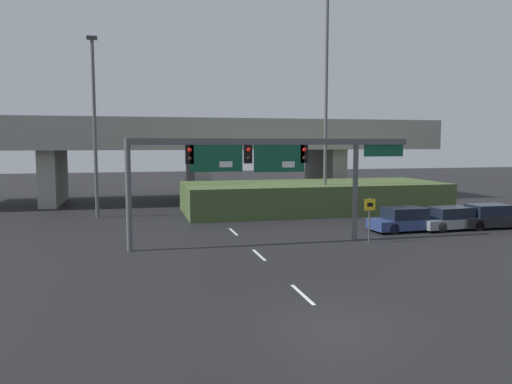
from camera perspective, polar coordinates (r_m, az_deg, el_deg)
The scene contains 11 objects.
ground_plane at distance 15.35m, azimuth 8.98°, elevation -14.65°, with size 160.00×160.00×0.00m, color black.
lane_markings at distance 29.95m, azimuth -2.60°, elevation -4.56°, with size 0.14×27.86×0.01m.
signal_gantry at distance 25.72m, azimuth 0.99°, elevation 3.81°, with size 14.98×0.44×5.52m.
speed_limit_sign at distance 27.10m, azimuth 12.85°, elevation -2.43°, with size 0.60×0.11×2.40m.
highway_light_pole_near at distance 37.21m, azimuth 8.03°, elevation 11.78°, with size 0.70×0.36×17.87m.
highway_light_pole_far at distance 37.06m, azimuth -17.97°, elevation 7.52°, with size 0.70×0.36×12.64m.
overpass_bridge at distance 46.65m, azimuth -6.72°, elevation 5.35°, with size 44.44×9.79×7.39m.
grass_embankment at distance 39.11m, azimuth 6.55°, elevation -0.55°, with size 19.99×7.76×2.22m.
parked_sedan_near_right at distance 31.42m, azimuth 16.81°, elevation -3.09°, with size 4.68×2.07×1.43m.
parked_sedan_mid_right at distance 32.98m, azimuth 21.48°, elevation -2.87°, with size 4.88×2.24×1.38m.
parked_sedan_far_right at distance 34.43m, azimuth 25.18°, elevation -2.61°, with size 4.62×1.83×1.48m.
Camera 1 is at (-5.59, -13.28, 5.31)m, focal length 35.00 mm.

